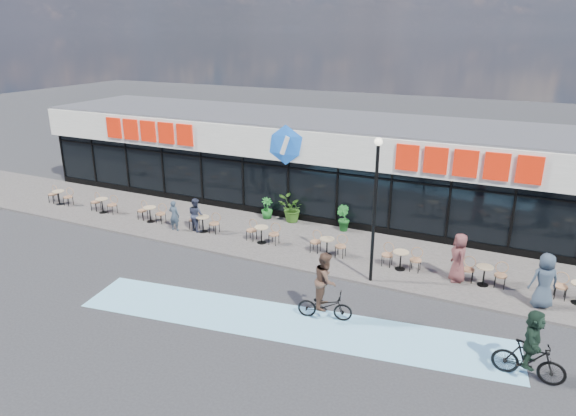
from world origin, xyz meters
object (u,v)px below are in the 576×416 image
Objects in this scene: lamp_post at (375,199)px; bistro_set_0 at (60,196)px; cyclist_a at (325,292)px; pedestrian_a at (459,258)px; potted_plant_left at (267,208)px; pedestrian_c at (544,281)px; patron_right at (196,214)px; patron_left at (174,215)px; cyclist_b at (531,349)px; potted_plant_right at (343,218)px; potted_plant_mid at (291,209)px.

lamp_post is 3.46× the size of bistro_set_0.
pedestrian_a is at bearing 51.45° from cyclist_a.
potted_plant_left is 0.54× the size of pedestrian_c.
patron_right is (-2.18, -2.82, 0.26)m from potted_plant_left.
cyclist_b is at bearing 160.94° from patron_left.
lamp_post is at bearing -87.72° from pedestrian_a.
pedestrian_c is (15.29, -0.40, 0.24)m from patron_left.
patron_left is at bearing -133.92° from potted_plant_left.
bistro_set_0 is 8.72m from patron_right.
pedestrian_c is (14.37, -0.79, 0.18)m from patron_right.
pedestrian_c is 0.82× the size of cyclist_a.
lamp_post is 2.59× the size of cyclist_b.
patron_left is 9.86m from cyclist_a.
lamp_post reaches higher than bistro_set_0.
cyclist_b reaches higher than pedestrian_c.
cyclist_b reaches higher than patron_left.
cyclist_b reaches higher than potted_plant_left.
potted_plant_right is 0.51× the size of cyclist_a.
cyclist_a is at bearing -57.72° from potted_plant_mid.
patron_right is (0.92, 0.39, 0.06)m from patron_left.
potted_plant_right is at bearing -140.95° from pedestrian_a.
bistro_set_0 is 17.39m from cyclist_a.
pedestrian_a reaches higher than potted_plant_left.
potted_plant_mid is at bearing -132.46° from pedestrian_a.
cyclist_b reaches higher than bistro_set_0.
patron_left reaches higher than potted_plant_left.
pedestrian_c reaches higher than patron_left.
cyclist_b is (10.61, -7.81, 0.17)m from potted_plant_mid.
patron_left is (-4.38, -3.26, 0.07)m from potted_plant_mid.
cyclist_a is (-3.48, -4.37, -0.07)m from pedestrian_a.
pedestrian_c is (10.91, -3.66, 0.30)m from potted_plant_mid.
potted_plant_mid is at bearing -118.30° from patron_right.
cyclist_b is at bearing -36.36° from potted_plant_mid.
potted_plant_left is 12.72m from pedestrian_c.
lamp_post is 17.67m from bistro_set_0.
patron_right is 14.92m from cyclist_b.
patron_right reaches higher than potted_plant_mid.
potted_plant_mid is 8.61m from pedestrian_a.
lamp_post is at bearing -39.16° from potted_plant_mid.
patron_right is 11.56m from pedestrian_a.
patron_left is 15.30m from pedestrian_c.
cyclist_b is (-0.30, -4.15, -0.14)m from pedestrian_c.
lamp_post is 2.88× the size of pedestrian_a.
cyclist_b is (6.00, -0.51, -0.04)m from cyclist_a.
cyclist_b is (14.07, -4.95, 0.04)m from patron_right.
lamp_post is at bearing -167.03° from patron_right.
bistro_set_0 is 0.75× the size of cyclist_b.
bistro_set_0 is 0.67× the size of cyclist_a.
patron_right reaches higher than potted_plant_right.
potted_plant_right is at bearing 0.72° from potted_plant_mid.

